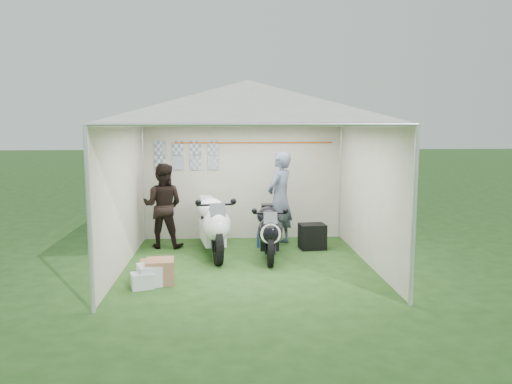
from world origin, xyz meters
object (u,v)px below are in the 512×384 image
canopy_tent (247,107)px  motorcycle_black (269,229)px  person_blue_jacket (280,198)px  crate_2 (142,281)px  motorcycle_white (212,223)px  crate_0 (154,274)px  equipment_box (312,236)px  crate_3 (154,269)px  crate_1 (160,271)px  person_dark_jacket (163,206)px  paddock_stand (266,239)px

canopy_tent → motorcycle_black: 2.14m
motorcycle_black → person_blue_jacket: size_ratio=1.02×
crate_2 → motorcycle_white: bearing=61.3°
motorcycle_black → crate_2: size_ratio=6.13×
crate_0 → crate_2: bearing=-133.9°
equipment_box → crate_0: equipment_box is taller
crate_3 → person_blue_jacket: bearing=43.5°
motorcycle_white → equipment_box: motorcycle_white is taller
equipment_box → crate_0: (-2.65, -1.96, -0.08)m
crate_1 → motorcycle_white: bearing=64.5°
canopy_tent → crate_2: canopy_tent is taller
equipment_box → crate_0: bearing=-143.5°
person_dark_jacket → equipment_box: 2.86m
crate_0 → motorcycle_black: bearing=37.4°
person_dark_jacket → crate_2: (-0.01, -2.42, -0.68)m
equipment_box → crate_3: bearing=-148.8°
person_blue_jacket → crate_2: size_ratio=6.01×
paddock_stand → equipment_box: (0.84, -0.24, 0.10)m
person_blue_jacket → equipment_box: person_blue_jacket is taller
motorcycle_black → equipment_box: motorcycle_black is taller
person_blue_jacket → equipment_box: 0.96m
equipment_box → crate_1: (-2.57, -1.90, -0.06)m
motorcycle_white → crate_1: motorcycle_white is taller
canopy_tent → crate_1: canopy_tent is taller
paddock_stand → person_blue_jacket: 0.82m
crate_3 → crate_2: bearing=-102.2°
crate_1 → crate_2: 0.32m
motorcycle_white → crate_1: (-0.73, -1.53, -0.40)m
equipment_box → crate_3: (-2.70, -1.64, -0.10)m
motorcycle_white → crate_3: (-0.85, -1.26, -0.44)m
canopy_tent → paddock_stand: (0.41, 1.22, -2.44)m
paddock_stand → motorcycle_black: bearing=-92.1°
motorcycle_black → paddock_stand: size_ratio=5.08×
paddock_stand → crate_3: same height
person_blue_jacket → crate_3: size_ratio=4.42×
motorcycle_white → crate_0: 1.83m
crate_0 → crate_3: 0.33m
paddock_stand → person_blue_jacket: (0.27, 0.15, 0.77)m
motorcycle_white → equipment_box: 1.91m
person_blue_jacket → canopy_tent: bearing=9.7°
person_blue_jacket → crate_3: (-2.13, -2.02, -0.77)m
motorcycle_white → person_blue_jacket: size_ratio=1.16×
motorcycle_white → paddock_stand: size_ratio=5.80×
crate_1 → crate_3: (-0.12, 0.27, -0.04)m
canopy_tent → crate_2: (-1.55, -1.14, -2.47)m
crate_0 → paddock_stand: bearing=50.5°
person_dark_jacket → crate_1: person_dark_jacket is taller
crate_2 → person_dark_jacket: bearing=89.8°
motorcycle_black → person_blue_jacket: 1.10m
crate_2 → motorcycle_black: bearing=38.2°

